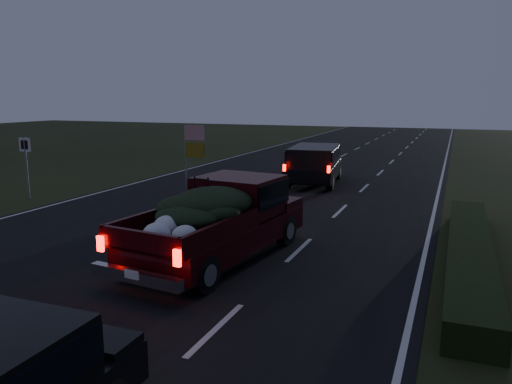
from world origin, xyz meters
The scene contains 6 objects.
ground centered at (0.00, 0.00, 0.00)m, with size 120.00×120.00×0.00m, color black.
road_asphalt centered at (0.00, 0.00, 0.01)m, with size 14.00×120.00×0.02m, color black.
hedge_row centered at (7.80, 3.00, 0.30)m, with size 1.00×10.00×0.60m, color black.
route_sign centered at (-8.50, 5.00, 1.66)m, with size 0.55×0.08×2.50m.
pickup_truck centered at (1.92, 1.08, 1.12)m, with size 2.82×5.93×3.00m.
lead_suv centered at (1.18, 12.81, 1.10)m, with size 2.71×5.29×1.46m.
Camera 1 is at (7.31, -9.84, 4.04)m, focal length 35.00 mm.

